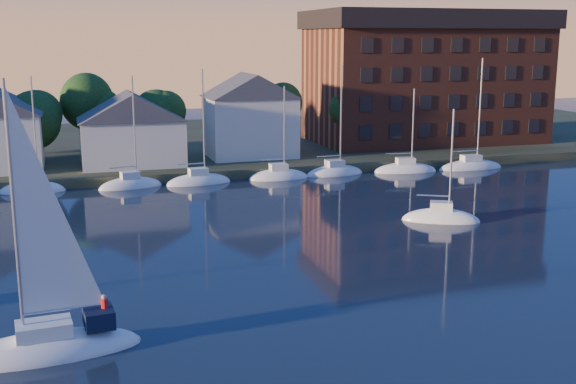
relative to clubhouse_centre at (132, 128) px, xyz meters
name	(u,v)px	position (x,y,z in m)	size (l,w,h in m)	color
shoreline_land	(166,148)	(6.00, 18.00, -5.13)	(160.00, 50.00, 2.00)	#313821
wooden_dock	(194,178)	(6.00, -5.00, -5.13)	(120.00, 3.00, 1.00)	brown
clubhouse_centre	(132,128)	(0.00, 0.00, 0.00)	(11.55, 8.40, 8.08)	silver
clubhouse_east	(250,114)	(14.00, 2.00, 0.87)	(10.50, 8.40, 9.80)	silver
condo_block	(425,76)	(40.00, 7.95, 4.66)	(31.00, 17.00, 17.40)	brown
tree_line	(194,103)	(8.00, 6.00, 2.04)	(93.40, 5.40, 8.90)	#372819
moored_fleet	(161,185)	(2.00, -8.00, -5.03)	(79.50, 2.40, 12.05)	white
hero_sailboat	(48,342)	(-8.23, -46.89, -4.54)	(9.39, 3.76, 14.26)	white
drifting_sailboat_right	(441,220)	(22.36, -29.47, -5.04)	(6.67, 4.81, 10.40)	white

